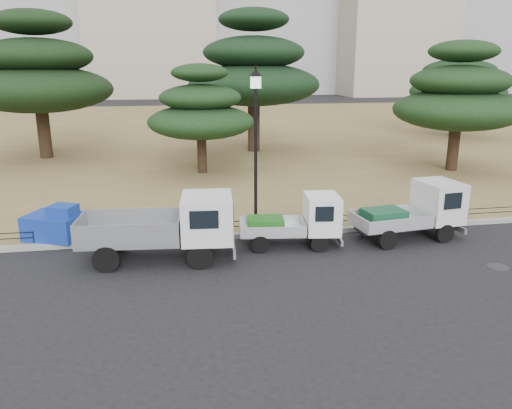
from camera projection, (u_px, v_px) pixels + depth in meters
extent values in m
plane|color=black|center=(268.00, 266.00, 14.37)|extent=(220.00, 220.00, 0.00)
cube|color=olive|center=(199.00, 131.00, 43.37)|extent=(120.00, 56.00, 0.15)
cube|color=gray|center=(253.00, 235.00, 16.81)|extent=(120.00, 0.25, 0.16)
cylinder|color=black|center=(200.00, 257.00, 14.08)|extent=(0.76, 0.22, 0.75)
cylinder|color=black|center=(201.00, 237.00, 15.64)|extent=(0.76, 0.22, 0.75)
cylinder|color=black|center=(106.00, 260.00, 13.87)|extent=(0.76, 0.22, 0.75)
cylinder|color=black|center=(117.00, 240.00, 15.43)|extent=(0.76, 0.22, 0.75)
cube|color=#2D2D30|center=(157.00, 242.00, 14.70)|extent=(4.27, 1.27, 0.13)
cube|color=gray|center=(130.00, 228.00, 14.52)|extent=(3.05, 1.90, 0.73)
cube|color=silver|center=(207.00, 217.00, 14.63)|extent=(1.62, 1.91, 1.29)
cylinder|color=black|center=(320.00, 243.00, 15.41)|extent=(0.56, 0.21, 0.55)
cylinder|color=black|center=(313.00, 231.00, 16.56)|extent=(0.56, 0.21, 0.55)
cylinder|color=black|center=(260.00, 244.00, 15.32)|extent=(0.56, 0.21, 0.55)
cylinder|color=black|center=(258.00, 232.00, 16.48)|extent=(0.56, 0.21, 0.55)
cube|color=#2D2D30|center=(289.00, 234.00, 15.91)|extent=(3.03, 1.04, 0.13)
cube|color=silver|center=(272.00, 227.00, 15.82)|extent=(2.18, 1.49, 0.37)
cube|color=white|center=(322.00, 214.00, 15.78)|extent=(1.19, 1.48, 1.18)
cube|color=#20651C|center=(266.00, 224.00, 15.78)|extent=(1.21, 0.95, 0.40)
cylinder|color=black|center=(445.00, 233.00, 16.22)|extent=(0.65, 0.25, 0.63)
cylinder|color=black|center=(419.00, 221.00, 17.50)|extent=(0.65, 0.25, 0.63)
cylinder|color=black|center=(388.00, 240.00, 15.62)|extent=(0.65, 0.25, 0.63)
cylinder|color=black|center=(366.00, 226.00, 16.90)|extent=(0.65, 0.25, 0.63)
cube|color=#2D2D30|center=(405.00, 225.00, 16.53)|extent=(3.47, 1.20, 0.15)
cube|color=silver|center=(390.00, 219.00, 16.28)|extent=(2.51, 1.72, 0.42)
cube|color=silver|center=(438.00, 201.00, 16.67)|extent=(1.37, 1.69, 1.34)
cube|color=#154C30|center=(384.00, 217.00, 16.18)|extent=(1.40, 1.09, 0.46)
cylinder|color=black|center=(256.00, 228.00, 17.08)|extent=(0.40, 0.40, 0.15)
cylinder|color=black|center=(256.00, 159.00, 16.45)|extent=(0.11, 0.11, 4.59)
cylinder|color=white|center=(256.00, 82.00, 15.78)|extent=(0.37, 0.37, 0.37)
cone|color=black|center=(256.00, 73.00, 15.70)|extent=(0.48, 0.48, 0.23)
cylinder|color=black|center=(252.00, 226.00, 16.88)|extent=(38.00, 0.03, 0.03)
cylinder|color=black|center=(252.00, 221.00, 16.83)|extent=(38.00, 0.03, 0.03)
cylinder|color=black|center=(252.00, 226.00, 16.88)|extent=(0.04, 0.04, 0.40)
cube|color=#1638AB|center=(55.00, 226.00, 16.18)|extent=(2.06, 1.82, 0.80)
cube|color=#1638AB|center=(63.00, 210.00, 15.92)|extent=(1.00, 0.94, 0.34)
cylinder|color=#2D2D30|center=(498.00, 267.00, 14.31)|extent=(0.60, 0.60, 0.01)
cylinder|color=black|center=(44.00, 130.00, 29.99)|extent=(0.75, 0.75, 3.32)
ellipsoid|color=black|center=(39.00, 89.00, 29.34)|extent=(8.53, 8.53, 2.73)
ellipsoid|color=black|center=(35.00, 56.00, 28.84)|extent=(6.51, 6.51, 2.08)
ellipsoid|color=black|center=(31.00, 22.00, 28.34)|extent=(4.50, 4.50, 1.44)
cylinder|color=black|center=(202.00, 152.00, 25.91)|extent=(0.49, 0.49, 2.16)
ellipsoid|color=#173216|center=(201.00, 122.00, 25.49)|extent=(5.45, 5.45, 1.74)
ellipsoid|color=#173216|center=(200.00, 98.00, 25.16)|extent=(4.16, 4.16, 1.33)
ellipsoid|color=#173216|center=(200.00, 73.00, 24.83)|extent=(2.87, 2.87, 0.92)
cylinder|color=black|center=(254.00, 124.00, 32.37)|extent=(0.78, 0.78, 3.47)
ellipsoid|color=black|center=(254.00, 85.00, 31.69)|extent=(8.35, 8.35, 2.67)
ellipsoid|color=black|center=(254.00, 53.00, 31.16)|extent=(6.37, 6.37, 2.04)
ellipsoid|color=black|center=(254.00, 19.00, 30.64)|extent=(4.40, 4.40, 1.41)
cylinder|color=black|center=(453.00, 146.00, 26.46)|extent=(0.59, 0.59, 2.61)
ellipsoid|color=#183116|center=(457.00, 110.00, 25.95)|extent=(6.62, 6.62, 2.12)
ellipsoid|color=#183116|center=(460.00, 81.00, 25.56)|extent=(5.05, 5.05, 1.62)
ellipsoid|color=#183116|center=(464.00, 51.00, 25.16)|extent=(3.49, 3.49, 1.12)
cylinder|color=black|center=(454.00, 118.00, 39.10)|extent=(0.63, 0.63, 2.81)
ellipsoid|color=black|center=(457.00, 92.00, 38.55)|extent=(7.18, 7.18, 2.30)
ellipsoid|color=black|center=(459.00, 71.00, 38.12)|extent=(5.48, 5.48, 1.75)
ellipsoid|color=black|center=(462.00, 49.00, 37.69)|extent=(3.79, 3.79, 1.21)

